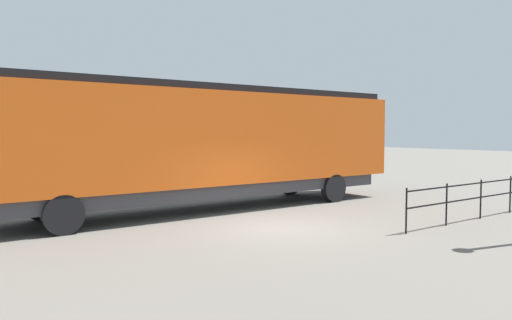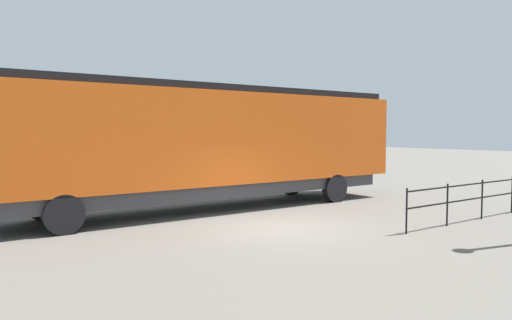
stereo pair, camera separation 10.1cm
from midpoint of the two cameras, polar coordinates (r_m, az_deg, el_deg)
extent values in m
plane|color=#666059|center=(13.91, 2.85, -8.13)|extent=(120.00, 120.00, 0.00)
cube|color=#D15114|center=(16.92, -6.48, 2.66)|extent=(2.99, 16.00, 3.13)
cube|color=black|center=(21.23, 10.02, 1.51)|extent=(2.87, 2.14, 2.19)
cube|color=black|center=(16.98, -6.52, 8.35)|extent=(2.69, 15.36, 0.24)
cube|color=#38383D|center=(17.04, -6.44, -3.37)|extent=(2.69, 14.72, 0.45)
cylinder|color=black|center=(21.08, 3.91, -2.67)|extent=(0.30, 1.10, 1.10)
cylinder|color=black|center=(19.11, 9.11, -3.33)|extent=(0.30, 1.10, 1.10)
cylinder|color=black|center=(16.52, -24.52, -4.66)|extent=(0.30, 1.10, 1.10)
cylinder|color=black|center=(13.93, -22.28, -6.07)|extent=(0.30, 1.10, 1.10)
cube|color=black|center=(17.62, 26.67, -2.25)|extent=(0.04, 9.56, 0.04)
cube|color=black|center=(17.67, 26.63, -3.75)|extent=(0.04, 9.56, 0.04)
cylinder|color=black|center=(13.64, 17.33, -5.83)|extent=(0.05, 0.05, 1.26)
cylinder|color=black|center=(15.20, 21.64, -4.98)|extent=(0.05, 0.05, 1.26)
cylinder|color=black|center=(16.84, 25.13, -4.26)|extent=(0.05, 0.05, 1.26)
cylinder|color=black|center=(18.53, 27.98, -3.66)|extent=(0.05, 0.05, 1.26)
camera|label=1|loc=(0.05, -90.22, -0.01)|focal=33.45mm
camera|label=2|loc=(0.05, 89.78, 0.01)|focal=33.45mm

